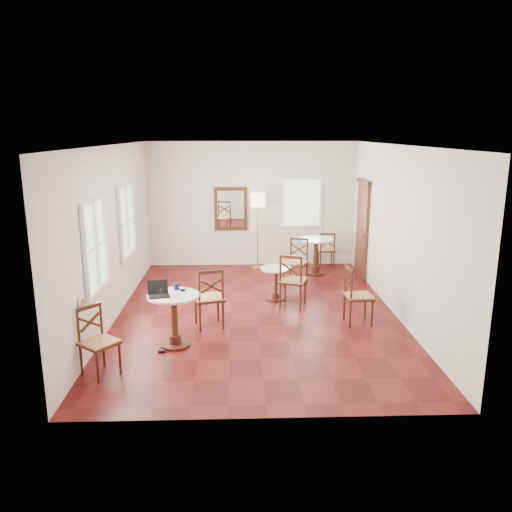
{
  "coord_description": "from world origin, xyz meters",
  "views": [
    {
      "loc": [
        -0.31,
        -8.75,
        3.23
      ],
      "look_at": [
        0.0,
        0.3,
        1.0
      ],
      "focal_mm": 35.7,
      "sensor_mm": 36.0,
      "label": 1
    }
  ],
  "objects_px": {
    "floor_lamp": "(258,205)",
    "cafe_table_back": "(316,252)",
    "chair_near_b": "(98,341)",
    "water_glass": "(161,292)",
    "power_adapter": "(161,351)",
    "laptop": "(158,292)",
    "cafe_table_near": "(174,314)",
    "chair_mid_a": "(293,280)",
    "chair_near_a": "(209,298)",
    "chair_back_b": "(296,262)",
    "cafe_table_mid": "(276,280)",
    "navy_mug": "(176,287)",
    "chair_back_a": "(326,250)",
    "mouse": "(182,290)",
    "chair_mid_b": "(357,296)"
  },
  "relations": [
    {
      "from": "chair_near_b",
      "to": "chair_back_a",
      "type": "height_order",
      "value": "chair_near_b"
    },
    {
      "from": "chair_near_b",
      "to": "mouse",
      "type": "bearing_deg",
      "value": -5.02
    },
    {
      "from": "cafe_table_near",
      "to": "cafe_table_mid",
      "type": "bearing_deg",
      "value": 51.75
    },
    {
      "from": "chair_mid_b",
      "to": "chair_back_b",
      "type": "bearing_deg",
      "value": 14.97
    },
    {
      "from": "chair_near_a",
      "to": "chair_back_b",
      "type": "distance_m",
      "value": 2.92
    },
    {
      "from": "cafe_table_back",
      "to": "chair_near_b",
      "type": "height_order",
      "value": "chair_near_b"
    },
    {
      "from": "chair_near_a",
      "to": "cafe_table_back",
      "type": "bearing_deg",
      "value": -139.97
    },
    {
      "from": "cafe_table_mid",
      "to": "chair_near_b",
      "type": "distance_m",
      "value": 4.03
    },
    {
      "from": "cafe_table_near",
      "to": "chair_back_b",
      "type": "height_order",
      "value": "chair_back_b"
    },
    {
      "from": "power_adapter",
      "to": "chair_mid_b",
      "type": "bearing_deg",
      "value": 18.95
    },
    {
      "from": "chair_near_b",
      "to": "laptop",
      "type": "height_order",
      "value": "laptop"
    },
    {
      "from": "floor_lamp",
      "to": "laptop",
      "type": "distance_m",
      "value": 4.94
    },
    {
      "from": "chair_back_b",
      "to": "power_adapter",
      "type": "height_order",
      "value": "chair_back_b"
    },
    {
      "from": "chair_mid_a",
      "to": "laptop",
      "type": "bearing_deg",
      "value": 58.41
    },
    {
      "from": "laptop",
      "to": "water_glass",
      "type": "height_order",
      "value": "laptop"
    },
    {
      "from": "cafe_table_mid",
      "to": "chair_near_a",
      "type": "xyz_separation_m",
      "value": [
        -1.22,
        -1.39,
        0.11
      ]
    },
    {
      "from": "chair_back_b",
      "to": "chair_near_b",
      "type": "bearing_deg",
      "value": -98.9
    },
    {
      "from": "laptop",
      "to": "power_adapter",
      "type": "height_order",
      "value": "laptop"
    },
    {
      "from": "chair_back_b",
      "to": "floor_lamp",
      "type": "distance_m",
      "value": 1.92
    },
    {
      "from": "chair_near_a",
      "to": "water_glass",
      "type": "bearing_deg",
      "value": 35.79
    },
    {
      "from": "water_glass",
      "to": "laptop",
      "type": "bearing_deg",
      "value": -158.77
    },
    {
      "from": "chair_back_a",
      "to": "chair_mid_a",
      "type": "bearing_deg",
      "value": 68.96
    },
    {
      "from": "chair_near_a",
      "to": "chair_back_a",
      "type": "height_order",
      "value": "chair_near_a"
    },
    {
      "from": "laptop",
      "to": "power_adapter",
      "type": "xyz_separation_m",
      "value": [
        0.03,
        -0.19,
        -0.87
      ]
    },
    {
      "from": "laptop",
      "to": "navy_mug",
      "type": "relative_size",
      "value": 2.81
    },
    {
      "from": "chair_near_a",
      "to": "cafe_table_mid",
      "type": "bearing_deg",
      "value": -145.97
    },
    {
      "from": "cafe_table_back",
      "to": "navy_mug",
      "type": "bearing_deg",
      "value": -126.22
    },
    {
      "from": "cafe_table_back",
      "to": "chair_back_b",
      "type": "bearing_deg",
      "value": -122.88
    },
    {
      "from": "cafe_table_mid",
      "to": "power_adapter",
      "type": "relative_size",
      "value": 7.01
    },
    {
      "from": "laptop",
      "to": "chair_back_b",
      "type": "bearing_deg",
      "value": 37.83
    },
    {
      "from": "chair_near_a",
      "to": "laptop",
      "type": "height_order",
      "value": "laptop"
    },
    {
      "from": "chair_back_b",
      "to": "chair_mid_a",
      "type": "bearing_deg",
      "value": -70.04
    },
    {
      "from": "cafe_table_mid",
      "to": "chair_back_a",
      "type": "distance_m",
      "value": 2.83
    },
    {
      "from": "cafe_table_mid",
      "to": "chair_back_b",
      "type": "xyz_separation_m",
      "value": [
        0.5,
        0.97,
        0.1
      ]
    },
    {
      "from": "chair_near_b",
      "to": "chair_mid_a",
      "type": "xyz_separation_m",
      "value": [
        2.91,
        2.66,
        0.04
      ]
    },
    {
      "from": "water_glass",
      "to": "power_adapter",
      "type": "height_order",
      "value": "water_glass"
    },
    {
      "from": "cafe_table_mid",
      "to": "chair_near_a",
      "type": "relative_size",
      "value": 0.63
    },
    {
      "from": "chair_back_b",
      "to": "laptop",
      "type": "bearing_deg",
      "value": -98.47
    },
    {
      "from": "chair_mid_a",
      "to": "power_adapter",
      "type": "height_order",
      "value": "chair_mid_a"
    },
    {
      "from": "chair_near_a",
      "to": "chair_back_b",
      "type": "xyz_separation_m",
      "value": [
        1.72,
        2.36,
        -0.01
      ]
    },
    {
      "from": "chair_mid_a",
      "to": "floor_lamp",
      "type": "relative_size",
      "value": 0.57
    },
    {
      "from": "cafe_table_mid",
      "to": "chair_back_a",
      "type": "relative_size",
      "value": 0.75
    },
    {
      "from": "cafe_table_back",
      "to": "chair_mid_b",
      "type": "xyz_separation_m",
      "value": [
        0.24,
        -3.13,
        -0.02
      ]
    },
    {
      "from": "chair_back_b",
      "to": "navy_mug",
      "type": "distance_m",
      "value": 3.65
    },
    {
      "from": "floor_lamp",
      "to": "cafe_table_back",
      "type": "bearing_deg",
      "value": -23.43
    },
    {
      "from": "chair_back_b",
      "to": "mouse",
      "type": "relative_size",
      "value": 10.28
    },
    {
      "from": "chair_back_a",
      "to": "mouse",
      "type": "distance_m",
      "value": 5.39
    },
    {
      "from": "laptop",
      "to": "power_adapter",
      "type": "distance_m",
      "value": 0.89
    },
    {
      "from": "chair_back_b",
      "to": "water_glass",
      "type": "height_order",
      "value": "chair_back_b"
    },
    {
      "from": "floor_lamp",
      "to": "cafe_table_near",
      "type": "bearing_deg",
      "value": -107.54
    }
  ]
}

